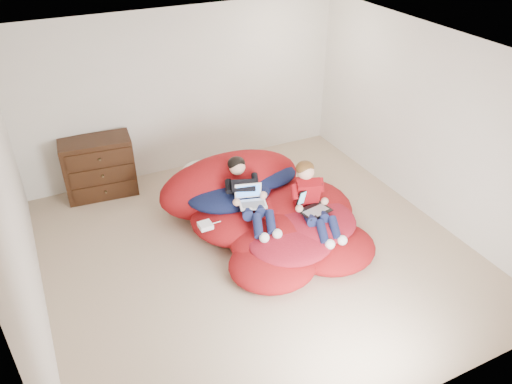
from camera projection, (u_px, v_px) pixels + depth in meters
name	position (u px, v px, depth m)	size (l,w,h in m)	color
room_shell	(257.00, 238.00, 6.17)	(5.10, 5.10, 2.77)	tan
dresser	(99.00, 167.00, 7.22)	(1.02, 0.60, 0.88)	#321C0E
beanbag_pile	(266.00, 211.00, 6.56)	(2.45, 2.46, 0.92)	#A91317
cream_pillow	(198.00, 171.00, 6.76)	(0.48, 0.30, 0.30)	silver
older_boy	(247.00, 192.00, 6.25)	(0.42, 1.15, 0.64)	black
younger_boy	(313.00, 198.00, 6.15)	(0.40, 0.95, 0.76)	maroon
laptop_white	(251.00, 198.00, 6.18)	(0.38, 0.37, 0.24)	white
laptop_black	(312.00, 204.00, 6.18)	(0.41, 0.40, 0.26)	black
power_adapter	(205.00, 225.00, 6.05)	(0.16, 0.16, 0.06)	white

